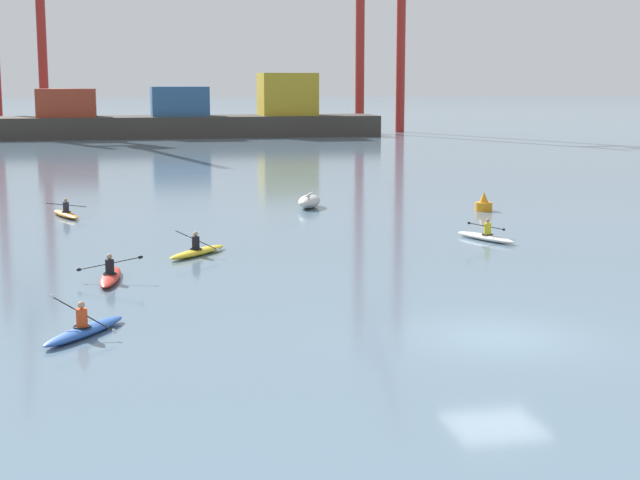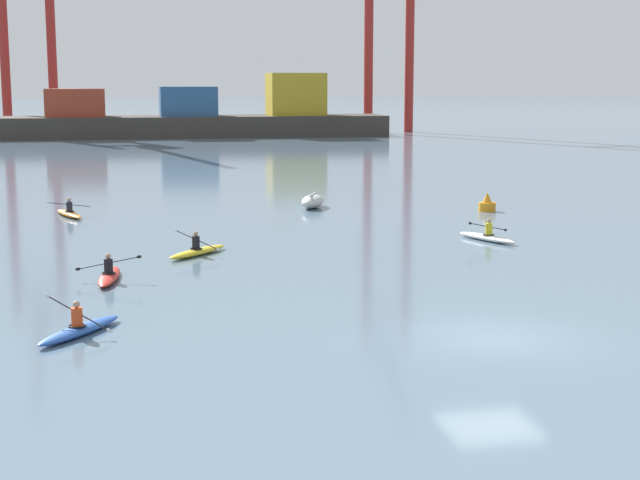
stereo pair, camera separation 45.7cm
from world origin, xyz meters
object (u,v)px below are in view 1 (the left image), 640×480
container_barge (185,118)px  gantry_crane_west (16,1)px  channel_buoy (484,204)px  kayak_yellow (197,251)px  kayak_white (486,236)px  kayak_blue (84,329)px  kayak_red (110,276)px  kayak_orange (66,214)px  capsized_dinghy (309,201)px

container_barge → gantry_crane_west: size_ratio=1.41×
container_barge → channel_buoy: 73.39m
gantry_crane_west → kayak_yellow: (14.61, -93.84, -16.63)m
kayak_white → kayak_blue: (-16.36, -12.57, 0.00)m
container_barge → kayak_red: size_ratio=14.13×
kayak_red → kayak_yellow: 5.43m
kayak_red → kayak_orange: bearing=97.6°
channel_buoy → kayak_yellow: (-15.85, -10.12, -0.19)m
kayak_yellow → container_barge: bearing=86.1°
kayak_red → kayak_yellow: bearing=52.4°
gantry_crane_west → kayak_orange: (9.09, -81.55, -16.63)m
gantry_crane_west → kayak_white: bearing=-73.8°
container_barge → kayak_orange: container_barge is taller
kayak_red → kayak_white: same height
kayak_blue → kayak_white: bearing=37.5°
capsized_dinghy → kayak_orange: size_ratio=0.83×
container_barge → kayak_orange: size_ratio=14.34×
kayak_white → kayak_orange: size_ratio=0.99×
channel_buoy → capsized_dinghy: bearing=160.5°
gantry_crane_west → kayak_red: 100.18m
container_barge → capsized_dinghy: bearing=-88.8°
container_barge → kayak_yellow: bearing=-93.9°
channel_buoy → kayak_red: bearing=-143.0°
kayak_blue → kayak_orange: 23.86m
channel_buoy → kayak_red: channel_buoy is taller
kayak_yellow → gantry_crane_west: bearing=98.9°
kayak_blue → kayak_yellow: kayak_blue is taller
channel_buoy → kayak_white: (-3.48, -9.06, -0.19)m
kayak_white → kayak_orange: bearing=147.9°
channel_buoy → kayak_red: 23.98m
gantry_crane_west → container_barge: bearing=-28.7°
gantry_crane_west → capsized_dinghy: bearing=-74.9°
capsized_dinghy → gantry_crane_west: bearing=105.1°
capsized_dinghy → kayak_blue: bearing=-114.2°
kayak_red → kayak_yellow: kayak_yellow is taller
capsized_dinghy → kayak_red: size_ratio=0.82×
capsized_dinghy → kayak_orange: (-12.65, -0.92, -0.18)m
capsized_dinghy → kayak_yellow: size_ratio=0.96×
capsized_dinghy → channel_buoy: size_ratio=2.82×
gantry_crane_west → kayak_white: size_ratio=10.26×
container_barge → capsized_dinghy: size_ratio=17.25×
kayak_white → kayak_blue: bearing=-142.5°
channel_buoy → gantry_crane_west: bearing=110.0°
capsized_dinghy → kayak_blue: (-11.11, -24.73, -0.18)m
gantry_crane_west → kayak_orange: size_ratio=10.20×
kayak_yellow → kayak_orange: kayak_yellow is taller
gantry_crane_west → kayak_red: size_ratio=10.05×
channel_buoy → kayak_orange: bearing=174.2°
container_barge → kayak_blue: bearing=-95.8°
container_barge → kayak_white: 82.02m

